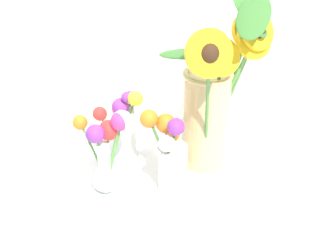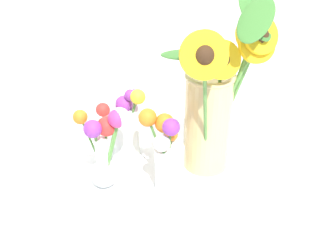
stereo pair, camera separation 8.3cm
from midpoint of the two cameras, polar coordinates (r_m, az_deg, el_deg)
name	(u,v)px [view 2 (the right image)]	position (r m, az deg, el deg)	size (l,w,h in m)	color
ground_plane	(160,196)	(0.86, 1.67, -10.24)	(6.00, 6.00, 0.00)	silver
serving_tray	(168,174)	(0.91, 2.64, -7.08)	(0.50, 0.50, 0.02)	silver
mason_jar_sunflowers	(214,103)	(0.83, 9.49, 3.20)	(0.25, 0.18, 0.39)	#D1B77A
vase_small_center	(166,153)	(0.81, 2.72, -4.07)	(0.08, 0.10, 0.18)	white
vase_bulb_right	(105,146)	(0.81, -6.23, -2.98)	(0.11, 0.08, 0.19)	white
vase_small_back	(124,126)	(0.91, -3.87, -0.12)	(0.11, 0.09, 0.18)	white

